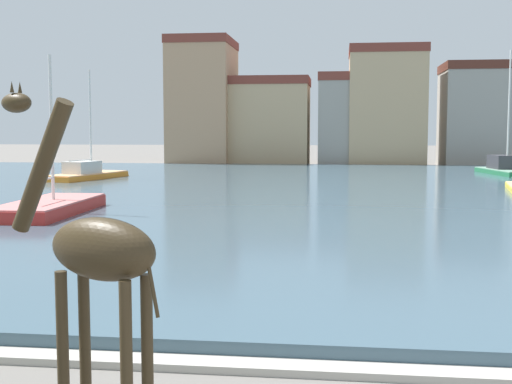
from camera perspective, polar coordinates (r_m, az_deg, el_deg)
harbor_water at (r=35.94m, az=5.87°, el=-0.02°), size 76.31×52.29×0.33m
quay_edge_coping at (r=10.02m, az=2.22°, el=-14.63°), size 76.31×0.50×0.12m
giraffe_statue at (r=7.83m, az=-13.52°, el=-5.20°), size 2.23×1.22×4.05m
sailboat_red at (r=27.10m, az=-16.60°, el=-1.41°), size 2.55×7.34×6.29m
sailboat_green at (r=50.53m, az=20.43°, el=1.64°), size 2.95×7.72×8.99m
sailboat_orange at (r=44.91m, az=-13.76°, el=1.34°), size 3.72×7.80×7.31m
townhouse_end_terrace at (r=66.78m, az=-4.52°, el=7.57°), size 5.99×7.91×12.29m
townhouse_wide_warehouse at (r=65.95m, az=0.58°, el=5.98°), size 9.10×6.07×8.51m
townhouse_tall_gabled at (r=65.24m, az=7.76°, el=6.06°), size 5.56×5.76×8.78m
townhouse_corner_house at (r=65.56m, az=10.98°, el=7.09°), size 7.17×6.46×11.27m
townhouse_narrow_midrow at (r=67.73m, az=17.88°, el=6.23°), size 5.90×6.90×9.74m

